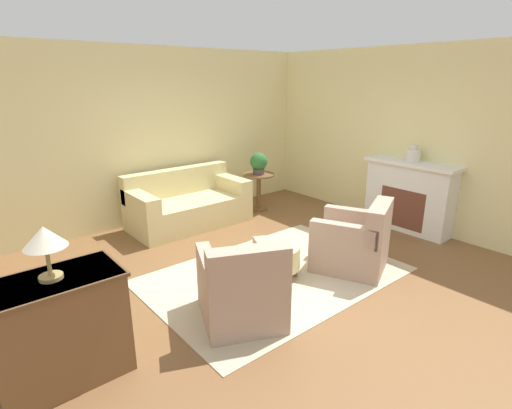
# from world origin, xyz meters

# --- Properties ---
(ground_plane) EXTENTS (16.00, 16.00, 0.00)m
(ground_plane) POSITION_xyz_m (0.00, 0.00, 0.00)
(ground_plane) COLOR brown
(wall_back) EXTENTS (9.61, 0.12, 2.80)m
(wall_back) POSITION_xyz_m (0.00, 2.87, 1.40)
(wall_back) COLOR beige
(wall_back) RESTS_ON ground_plane
(wall_right) EXTENTS (0.12, 9.70, 2.80)m
(wall_right) POSITION_xyz_m (2.91, 0.00, 1.40)
(wall_right) COLOR beige
(wall_right) RESTS_ON ground_plane
(rug) EXTENTS (3.02, 2.06, 0.01)m
(rug) POSITION_xyz_m (0.00, 0.00, 0.01)
(rug) COLOR beige
(rug) RESTS_ON ground_plane
(couch) EXTENTS (1.90, 0.94, 0.89)m
(couch) POSITION_xyz_m (0.12, 2.26, 0.32)
(couch) COLOR beige
(couch) RESTS_ON ground_plane
(armchair_left) EXTENTS (1.04, 1.09, 0.88)m
(armchair_left) POSITION_xyz_m (-0.89, -0.48, 0.35)
(armchair_left) COLOR tan
(armchair_left) RESTS_ON rug
(armchair_right) EXTENTS (1.04, 1.09, 0.88)m
(armchair_right) POSITION_xyz_m (0.89, -0.48, 0.35)
(armchair_right) COLOR tan
(armchair_right) RESTS_ON rug
(ottoman_table) EXTENTS (0.64, 0.64, 0.39)m
(ottoman_table) POSITION_xyz_m (-0.03, 0.01, 0.26)
(ottoman_table) COLOR beige
(ottoman_table) RESTS_ON rug
(side_table) EXTENTS (0.57, 0.57, 0.67)m
(side_table) POSITION_xyz_m (1.52, 2.11, 0.46)
(side_table) COLOR brown
(side_table) RESTS_ON ground_plane
(fireplace) EXTENTS (0.44, 1.44, 1.10)m
(fireplace) POSITION_xyz_m (2.67, -0.17, 0.58)
(fireplace) COLOR white
(fireplace) RESTS_ON ground_plane
(dresser) EXTENTS (0.98, 0.57, 0.89)m
(dresser) POSITION_xyz_m (-2.47, -0.22, 0.46)
(dresser) COLOR brown
(dresser) RESTS_ON ground_plane
(vase_mantel_near) EXTENTS (0.21, 0.21, 0.26)m
(vase_mantel_near) POSITION_xyz_m (2.65, -0.17, 1.20)
(vase_mantel_near) COLOR silver
(vase_mantel_near) RESTS_ON fireplace
(potted_plant_on_side_table) EXTENTS (0.31, 0.31, 0.38)m
(potted_plant_on_side_table) POSITION_xyz_m (1.52, 2.11, 0.88)
(potted_plant_on_side_table) COLOR #4C4742
(potted_plant_on_side_table) RESTS_ON side_table
(table_lamp) EXTENTS (0.30, 0.30, 0.41)m
(table_lamp) POSITION_xyz_m (-2.47, -0.22, 1.21)
(table_lamp) COLOR tan
(table_lamp) RESTS_ON dresser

